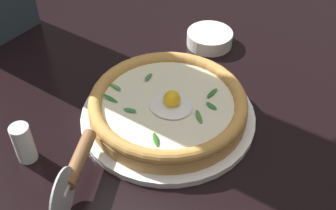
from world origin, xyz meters
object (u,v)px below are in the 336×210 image
Objects in this scene: pizza at (168,105)px; pepper_shaker at (24,143)px; pizza_cutter at (75,170)px; side_bowl at (210,38)px.

pepper_shaker reaches higher than pizza.
pizza_cutter is 2.29× the size of pepper_shaker.
pizza_cutter reaches higher than pepper_shaker.
pepper_shaker is at bearing 72.77° from side_bowl.
pizza is 0.25m from pepper_shaker.
pepper_shaker is at bearing 49.30° from pizza.
pizza is at bearing -130.70° from pepper_shaker.
pizza reaches higher than side_bowl.
pizza is 3.95× the size of pepper_shaker.
pizza_cutter is (0.05, 0.20, 0.01)m from pizza.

